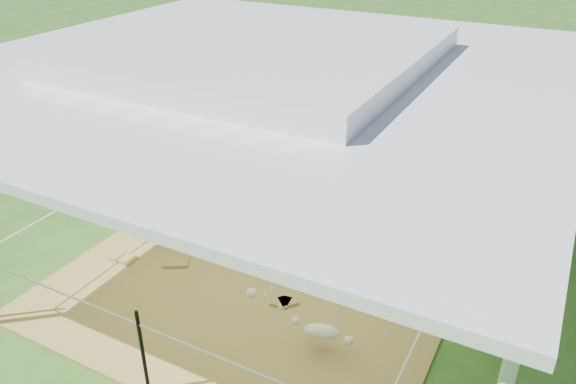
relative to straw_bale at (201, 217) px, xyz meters
The scene contains 13 objects.
ground 1.32m from the straw_bale, 15.89° to the right, with size 90.00×90.00×0.00m, color #2D5919.
hay_patch 1.31m from the straw_bale, 15.89° to the right, with size 4.60×4.60×0.03m, color brown.
canopy_tent 2.75m from the straw_bale, 15.89° to the right, with size 6.30×6.30×2.90m.
rope_fence 1.35m from the straw_bale, 15.89° to the right, with size 4.54×4.54×1.00m.
straw_bale is the anchor object (origin of this frame).
dark_cloth 0.26m from the straw_bale, ahead, with size 1.10×0.57×0.06m, color black.
woman 0.85m from the straw_bale, ahead, with size 0.45×0.30×1.24m, color #A51029.
green_bottle 0.72m from the straw_bale, 140.71° to the right, with size 0.08×0.08×0.29m, color #1A7534.
pony 1.54m from the straw_bale, ahead, with size 0.48×1.06×0.89m, color #4D4D52.
pink_hat 1.69m from the straw_bale, ahead, with size 0.28×0.28×0.13m, color pink.
foal 2.79m from the straw_bale, 28.20° to the right, with size 0.95×0.53×0.53m, color beige, non-canonical shape.
picnic_table_near 7.93m from the straw_bale, 71.77° to the left, with size 1.57×1.13×0.65m, color brown.
distant_person 8.03m from the straw_bale, 68.22° to the left, with size 0.51×0.40×1.06m, color #3488C4.
Camera 1 is at (2.99, -5.03, 4.24)m, focal length 35.00 mm.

